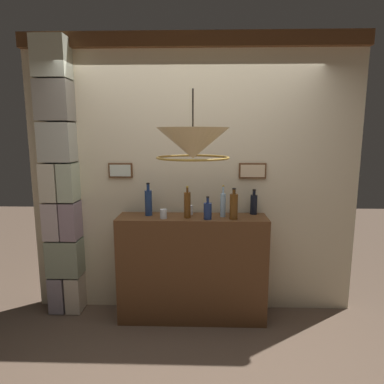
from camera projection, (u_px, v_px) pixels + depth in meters
ground_plane at (189, 377)px, 2.54m from camera, size 12.00×12.00×0.00m
panelled_rear_partition at (193, 170)px, 3.37m from camera, size 3.32×0.15×2.80m
stone_pillar at (61, 182)px, 3.31m from camera, size 0.34×0.28×2.73m
bar_shelf_unit at (192, 268)px, 3.28m from camera, size 1.45×0.35×1.06m
liquor_bottle_scotch at (223, 205)px, 3.17m from camera, size 0.05×0.05×0.31m
liquor_bottle_port at (187, 205)px, 3.12m from camera, size 0.06×0.06×0.30m
liquor_bottle_sherry at (254, 204)px, 3.28m from camera, size 0.07×0.07×0.25m
liquor_bottle_bourbon at (148, 202)px, 3.22m from camera, size 0.07×0.07×0.32m
liquor_bottle_vermouth at (234, 206)px, 3.08m from camera, size 0.08×0.08×0.29m
liquor_bottle_rye at (208, 211)px, 3.08m from camera, size 0.08×0.08×0.22m
glass_tumbler_rocks at (189, 210)px, 3.27m from camera, size 0.07×0.07×0.09m
glass_tumbler_highball at (163, 214)px, 3.11m from camera, size 0.07×0.07×0.09m
pendant_lamp at (193, 144)px, 2.34m from camera, size 0.52×0.52×0.48m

